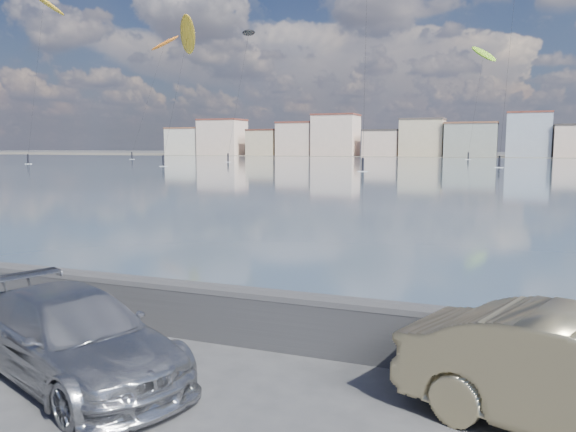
# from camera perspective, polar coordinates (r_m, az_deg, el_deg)

# --- Properties ---
(ground) EXTENTS (700.00, 700.00, 0.00)m
(ground) POSITION_cam_1_polar(r_m,az_deg,el_deg) (8.62, -16.82, -17.56)
(ground) COLOR #333335
(ground) RESTS_ON ground
(bay_water) EXTENTS (500.00, 177.00, 0.00)m
(bay_water) POSITION_cam_1_polar(r_m,az_deg,el_deg) (97.81, 18.37, 4.70)
(bay_water) COLOR #355060
(bay_water) RESTS_ON ground
(far_shore_strip) EXTENTS (500.00, 60.00, 0.00)m
(far_shore_strip) POSITION_cam_1_polar(r_m,az_deg,el_deg) (206.21, 19.94, 5.74)
(far_shore_strip) COLOR #4C473D
(far_shore_strip) RESTS_ON ground
(seawall) EXTENTS (400.00, 0.36, 1.08)m
(seawall) POSITION_cam_1_polar(r_m,az_deg,el_deg) (10.53, -7.76, -9.36)
(seawall) COLOR #28282B
(seawall) RESTS_ON ground
(far_buildings) EXTENTS (240.79, 13.26, 14.60)m
(far_buildings) POSITION_cam_1_polar(r_m,az_deg,el_deg) (192.17, 20.30, 7.44)
(far_buildings) COLOR beige
(far_buildings) RESTS_ON ground
(car_silver) EXTENTS (5.00, 3.47, 1.34)m
(car_silver) POSITION_cam_1_polar(r_m,az_deg,el_deg) (9.34, -20.93, -11.35)
(car_silver) COLOR #A5A7AC
(car_silver) RESTS_ON ground
(kitesurfer_0) EXTENTS (9.64, 15.01, 34.27)m
(kitesurfer_0) POSITION_cam_1_polar(r_m,az_deg,el_deg) (165.85, -12.45, 16.65)
(kitesurfer_0) COLOR orange
(kitesurfer_0) RESTS_ON ground
(kitesurfer_1) EXTENTS (8.56, 11.74, 30.73)m
(kitesurfer_1) POSITION_cam_1_polar(r_m,az_deg,el_deg) (161.56, 19.24, 15.21)
(kitesurfer_1) COLOR #8CD826
(kitesurfer_1) RESTS_ON ground
(kitesurfer_5) EXTENTS (6.31, 12.99, 29.89)m
(kitesurfer_5) POSITION_cam_1_polar(r_m,az_deg,el_deg) (132.04, -4.03, 17.96)
(kitesurfer_5) COLOR black
(kitesurfer_5) RESTS_ON ground
(kitesurfer_14) EXTENTS (6.81, 13.97, 36.14)m
(kitesurfer_14) POSITION_cam_1_polar(r_m,az_deg,el_deg) (133.17, -23.59, 19.24)
(kitesurfer_14) COLOR #BF8C19
(kitesurfer_14) RESTS_ON ground
(kitesurfer_15) EXTENTS (7.10, 15.42, 27.62)m
(kitesurfer_15) POSITION_cam_1_polar(r_m,az_deg,el_deg) (110.76, -10.17, 17.55)
(kitesurfer_15) COLOR #BF8C19
(kitesurfer_15) RESTS_ON ground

